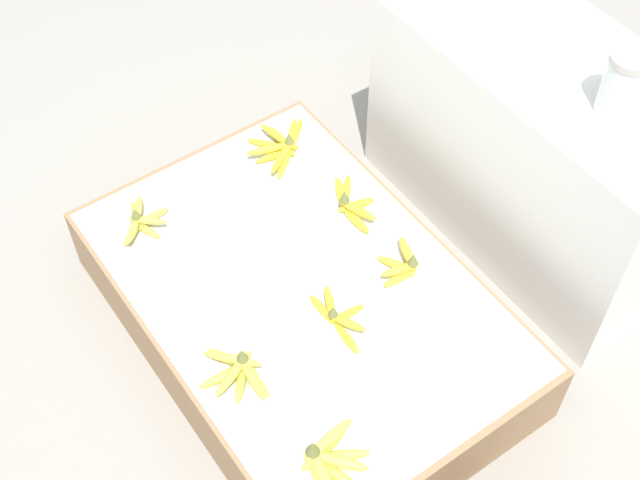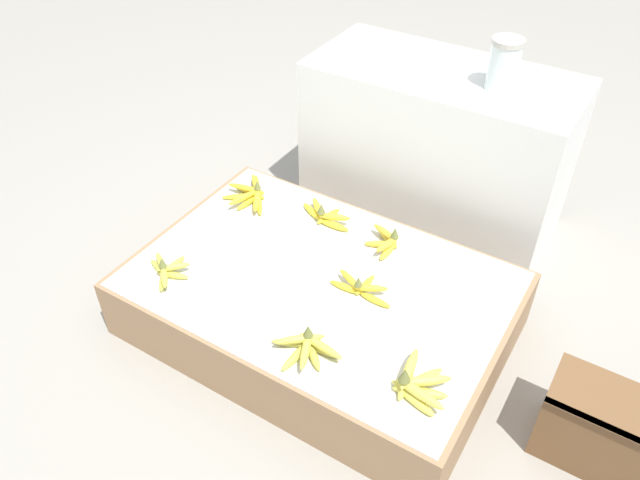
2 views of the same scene
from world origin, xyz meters
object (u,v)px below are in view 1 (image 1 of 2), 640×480
at_px(banana_bunch_back_midleft, 351,203).
at_px(foam_tray_white, 581,40).
at_px(banana_bunch_middle_midright, 338,317).
at_px(banana_bunch_back_midright, 404,264).
at_px(banana_bunch_front_right, 328,460).
at_px(banana_bunch_front_midright, 239,370).
at_px(banana_bunch_front_left, 140,221).
at_px(banana_bunch_back_left, 282,146).
at_px(glass_jar, 624,84).

bearing_deg(banana_bunch_back_midleft, foam_tray_white, 75.37).
height_order(banana_bunch_middle_midright, banana_bunch_back_midright, banana_bunch_back_midright).
bearing_deg(banana_bunch_front_right, banana_bunch_front_midright, -172.73).
xyz_separation_m(banana_bunch_front_midright, banana_bunch_back_midright, (-0.02, 0.57, 0.00)).
xyz_separation_m(banana_bunch_front_left, banana_bunch_front_midright, (0.60, -0.03, 0.00)).
bearing_deg(banana_bunch_front_right, banana_bunch_back_midleft, 139.63).
distance_m(banana_bunch_front_left, banana_bunch_back_left, 0.52).
distance_m(banana_bunch_front_midright, banana_bunch_front_right, 0.34).
bearing_deg(banana_bunch_back_midleft, banana_bunch_front_left, -118.90).
height_order(banana_bunch_front_left, banana_bunch_back_left, banana_bunch_back_left).
relative_size(banana_bunch_front_left, banana_bunch_back_left, 0.71).
distance_m(banana_bunch_back_midright, glass_jar, 0.76).
bearing_deg(banana_bunch_back_midright, banana_bunch_back_left, -177.99).
relative_size(banana_bunch_front_right, banana_bunch_back_midleft, 0.77).
bearing_deg(banana_bunch_back_left, glass_jar, 37.17).
relative_size(banana_bunch_middle_midright, glass_jar, 1.23).
relative_size(banana_bunch_front_left, banana_bunch_middle_midright, 0.79).
height_order(banana_bunch_front_right, banana_bunch_back_left, banana_bunch_front_right).
height_order(banana_bunch_middle_midright, glass_jar, glass_jar).
xyz_separation_m(banana_bunch_middle_midright, foam_tray_white, (-0.13, 0.93, 0.42)).
distance_m(banana_bunch_front_midright, foam_tray_white, 1.32).
xyz_separation_m(banana_bunch_back_midleft, glass_jar, (0.42, 0.53, 0.51)).
bearing_deg(banana_bunch_front_left, foam_tray_white, 68.53).
relative_size(banana_bunch_front_left, banana_bunch_back_midright, 1.15).
bearing_deg(banana_bunch_front_right, banana_bunch_front_left, -179.22).
relative_size(banana_bunch_front_left, banana_bunch_front_midright, 0.77).
bearing_deg(banana_bunch_front_left, banana_bunch_back_midright, 42.98).
bearing_deg(banana_bunch_back_midleft, banana_bunch_back_midright, -2.96).
relative_size(banana_bunch_front_midright, foam_tray_white, 1.13).
bearing_deg(glass_jar, banana_bunch_middle_midright, -98.24).
xyz_separation_m(banana_bunch_back_midleft, banana_bunch_back_midright, (0.27, -0.01, -0.00)).
distance_m(banana_bunch_front_right, glass_jar, 1.20).
bearing_deg(banana_bunch_back_midright, banana_bunch_back_midleft, 177.04).
bearing_deg(banana_bunch_back_left, banana_bunch_front_left, -87.82).
bearing_deg(banana_bunch_front_left, banana_bunch_middle_midright, 24.63).
height_order(banana_bunch_front_left, banana_bunch_back_midright, banana_bunch_back_midright).
bearing_deg(banana_bunch_back_midleft, banana_bunch_middle_midright, -41.37).
bearing_deg(glass_jar, foam_tray_white, 152.59).
height_order(banana_bunch_back_left, banana_bunch_back_midright, banana_bunch_back_midright).
bearing_deg(banana_bunch_front_left, banana_bunch_back_midleft, 61.10).
xyz_separation_m(banana_bunch_front_midright, banana_bunch_back_midleft, (-0.29, 0.58, 0.00)).
height_order(banana_bunch_back_left, glass_jar, glass_jar).
bearing_deg(banana_bunch_back_left, banana_bunch_back_midleft, 6.16).
relative_size(banana_bunch_back_midleft, glass_jar, 1.28).
distance_m(banana_bunch_back_midleft, banana_bunch_back_midright, 0.27).
height_order(banana_bunch_front_midright, banana_bunch_back_left, banana_bunch_front_midright).
bearing_deg(banana_bunch_back_midleft, banana_bunch_back_left, -173.84).
xyz_separation_m(banana_bunch_front_left, banana_bunch_back_midright, (0.57, 0.54, 0.00)).
xyz_separation_m(banana_bunch_middle_midright, banana_bunch_back_midright, (-0.04, 0.26, 0.00)).
distance_m(banana_bunch_front_left, banana_bunch_front_right, 0.94).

